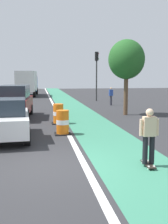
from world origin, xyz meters
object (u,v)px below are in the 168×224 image
at_px(skateboarder_on_lane, 149,136).
at_px(street_tree_sidewalk, 126,60).
at_px(parked_sedan_nearest, 5,119).
at_px(traffic_light_corner, 97,67).
at_px(pedestrian_crossing, 111,96).
at_px(traffic_barrel_mid, 58,114).
at_px(parked_suv_second, 15,101).
at_px(traffic_barrel_front, 63,123).
at_px(delivery_truck_down_block, 27,82).

xyz_separation_m(skateboarder_on_lane, street_tree_sidewalk, (2.67, 10.39, 2.76)).
xyz_separation_m(parked_sedan_nearest, traffic_light_corner, (7.37, 16.81, 2.67)).
bearing_deg(skateboarder_on_lane, pedestrian_crossing, 78.75).
xyz_separation_m(parked_sedan_nearest, traffic_barrel_mid, (2.41, 3.44, -0.30)).
bearing_deg(parked_suv_second, traffic_barrel_mid, -46.08).
height_order(traffic_barrel_front, pedestrian_crossing, pedestrian_crossing).
height_order(parked_sedan_nearest, traffic_barrel_mid, parked_sedan_nearest).
bearing_deg(parked_suv_second, skateboarder_on_lane, -66.01).
distance_m(skateboarder_on_lane, parked_sedan_nearest, 6.14).
xyz_separation_m(skateboarder_on_lane, parked_suv_second, (-4.58, 10.28, 0.12)).
bearing_deg(parked_sedan_nearest, pedestrian_crossing, 57.79).
bearing_deg(pedestrian_crossing, traffic_barrel_mid, -121.07).
xyz_separation_m(skateboarder_on_lane, delivery_truck_down_block, (-4.56, 29.56, 0.94)).
height_order(pedestrian_crossing, street_tree_sidewalk, street_tree_sidewalk).
bearing_deg(skateboarder_on_lane, parked_sedan_nearest, 136.57).
bearing_deg(skateboarder_on_lane, street_tree_sidewalk, 75.59).
height_order(traffic_barrel_mid, street_tree_sidewalk, street_tree_sidewalk).
bearing_deg(traffic_barrel_front, traffic_light_corner, 72.96).
bearing_deg(traffic_barrel_mid, pedestrian_crossing, 58.93).
height_order(parked_suv_second, traffic_light_corner, traffic_light_corner).
bearing_deg(parked_sedan_nearest, traffic_barrel_mid, 55.00).
height_order(skateboarder_on_lane, traffic_light_corner, traffic_light_corner).
height_order(parked_suv_second, traffic_barrel_mid, parked_suv_second).
bearing_deg(traffic_barrel_front, parked_sedan_nearest, -165.97).
xyz_separation_m(parked_suv_second, traffic_barrel_front, (2.52, -5.46, -0.50)).
bearing_deg(pedestrian_crossing, parked_suv_second, -141.61).
relative_size(parked_suv_second, traffic_barrel_mid, 4.31).
bearing_deg(delivery_truck_down_block, traffic_barrel_mid, -83.46).
distance_m(parked_suv_second, street_tree_sidewalk, 7.71).
height_order(traffic_barrel_mid, pedestrian_crossing, pedestrian_crossing).
height_order(skateboarder_on_lane, pedestrian_crossing, skateboarder_on_lane).
bearing_deg(pedestrian_crossing, street_tree_sidewalk, -95.73).
bearing_deg(street_tree_sidewalk, pedestrian_crossing, 84.27).
distance_m(parked_suv_second, traffic_light_corner, 13.32).
xyz_separation_m(pedestrian_crossing, street_tree_sidewalk, (-0.61, -6.12, 2.80)).
bearing_deg(parked_suv_second, delivery_truck_down_block, 89.95).
relative_size(parked_suv_second, traffic_light_corner, 0.92).
relative_size(skateboarder_on_lane, traffic_barrel_front, 1.55).
relative_size(traffic_barrel_front, traffic_light_corner, 0.21).
height_order(skateboarder_on_lane, street_tree_sidewalk, street_tree_sidewalk).
relative_size(pedestrian_crossing, street_tree_sidewalk, 0.32).
bearing_deg(traffic_light_corner, parked_suv_second, -124.87).
height_order(parked_sedan_nearest, traffic_barrel_front, parked_sedan_nearest).
relative_size(skateboarder_on_lane, delivery_truck_down_block, 0.22).
bearing_deg(traffic_light_corner, street_tree_sidewalk, -91.29).
distance_m(traffic_light_corner, pedestrian_crossing, 5.24).
bearing_deg(skateboarder_on_lane, parked_suv_second, 113.99).
xyz_separation_m(traffic_barrel_front, street_tree_sidewalk, (4.73, 5.57, 3.14)).
bearing_deg(traffic_light_corner, pedestrian_crossing, -85.25).
height_order(parked_suv_second, pedestrian_crossing, parked_suv_second).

